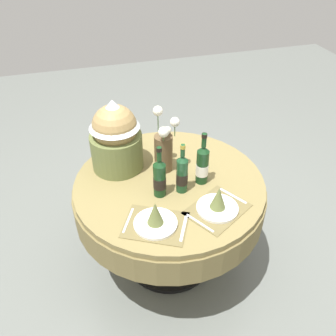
# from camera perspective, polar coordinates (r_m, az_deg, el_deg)

# --- Properties ---
(ground) EXTENTS (8.00, 8.00, 0.00)m
(ground) POSITION_cam_1_polar(r_m,az_deg,el_deg) (2.80, 0.18, -13.95)
(ground) COLOR slate
(dining_table) EXTENTS (1.23, 1.23, 0.74)m
(dining_table) POSITION_cam_1_polar(r_m,az_deg,el_deg) (2.37, 0.20, -4.73)
(dining_table) COLOR olive
(dining_table) RESTS_ON ground
(place_setting_left) EXTENTS (0.42, 0.39, 0.16)m
(place_setting_left) POSITION_cam_1_polar(r_m,az_deg,el_deg) (1.96, -2.00, -8.02)
(place_setting_left) COLOR brown
(place_setting_left) RESTS_ON dining_table
(place_setting_right) EXTENTS (0.42, 0.40, 0.16)m
(place_setting_right) POSITION_cam_1_polar(r_m,az_deg,el_deg) (2.07, 7.88, -5.57)
(place_setting_right) COLOR brown
(place_setting_right) RESTS_ON dining_table
(flower_vase) EXTENTS (0.16, 0.18, 0.42)m
(flower_vase) POSITION_cam_1_polar(r_m,az_deg,el_deg) (2.28, -0.69, 3.28)
(flower_vase) COLOR brown
(flower_vase) RESTS_ON dining_table
(wine_bottle_left) EXTENTS (0.08, 0.08, 0.34)m
(wine_bottle_left) POSITION_cam_1_polar(r_m,az_deg,el_deg) (2.10, -1.34, -1.53)
(wine_bottle_left) COLOR #143819
(wine_bottle_left) RESTS_ON dining_table
(wine_bottle_centre) EXTENTS (0.07, 0.07, 0.33)m
(wine_bottle_centre) POSITION_cam_1_polar(r_m,az_deg,el_deg) (2.13, 2.24, -0.91)
(wine_bottle_centre) COLOR #194223
(wine_bottle_centre) RESTS_ON dining_table
(wine_bottle_right) EXTENTS (0.08, 0.08, 0.35)m
(wine_bottle_right) POSITION_cam_1_polar(r_m,az_deg,el_deg) (2.20, 5.46, 0.56)
(wine_bottle_right) COLOR #143819
(wine_bottle_right) RESTS_ON dining_table
(gift_tub_back_left) EXTENTS (0.33, 0.33, 0.48)m
(gift_tub_back_left) POSITION_cam_1_polar(r_m,az_deg,el_deg) (2.28, -8.34, 5.46)
(gift_tub_back_left) COLOR olive
(gift_tub_back_left) RESTS_ON dining_table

